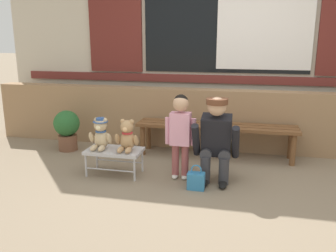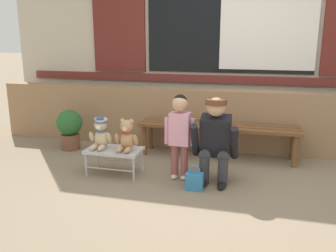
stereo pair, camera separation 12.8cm
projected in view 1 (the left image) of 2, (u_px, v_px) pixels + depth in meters
The scene contains 11 objects.
ground_plane at pixel (208, 188), 3.75m from camera, with size 60.00×60.00×0.00m, color #84725B.
brick_low_wall at pixel (220, 120), 5.00m from camera, with size 6.83×0.25×0.85m, color #997551.
shop_facade at pixel (227, 21), 5.16m from camera, with size 6.97×0.26×3.56m.
wooden_bench_long at pixel (216, 129), 4.67m from camera, with size 2.10×0.40×0.44m.
small_display_bench at pixel (114, 152), 4.08m from camera, with size 0.64×0.36×0.30m.
teddy_bear_with_hat at pixel (101, 134), 4.07m from camera, with size 0.28×0.27×0.36m.
teddy_bear_plain at pixel (127, 137), 4.00m from camera, with size 0.28×0.26×0.36m.
child_standing at pixel (181, 128), 3.88m from camera, with size 0.35×0.18×0.96m.
adult_crouching at pixel (217, 139), 3.83m from camera, with size 0.50×0.49×0.95m.
handbag_on_ground at pixel (196, 181), 3.71m from camera, with size 0.18×0.11×0.27m.
potted_plant at pixel (67, 128), 4.96m from camera, with size 0.36×0.36×0.57m.
Camera 1 is at (0.36, -3.49, 1.55)m, focal length 37.83 mm.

